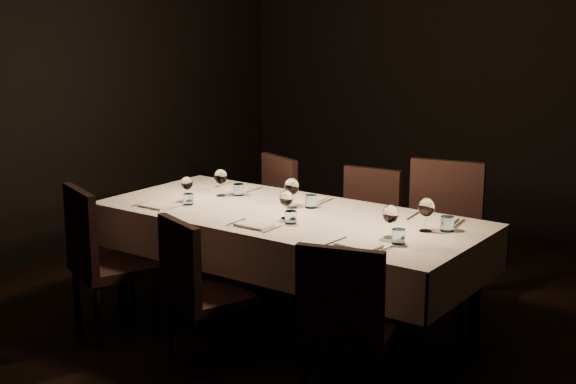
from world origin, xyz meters
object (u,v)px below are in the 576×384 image
Objects in this scene: chair_near_center at (196,285)px; chair_far_left at (268,210)px; chair_near_right at (345,320)px; chair_near_left at (100,255)px; chair_far_right at (441,234)px; dining_table at (288,224)px; chair_far_center at (365,226)px.

chair_near_center is 1.71m from chair_far_left.
chair_far_left is (-1.67, 1.57, 0.00)m from chair_near_right.
chair_far_right is at bearing -113.90° from chair_near_left.
chair_near_left is at bearing -136.65° from dining_table.
chair_far_center is (0.84, 0.07, -0.01)m from chair_far_left.
chair_near_center is 1.00m from chair_near_right.
dining_table is 1.25m from chair_near_right.
chair_far_left is at bearing 167.68° from chair_far_right.
chair_near_left is 1.05× the size of chair_far_left.
chair_far_left reaches higher than dining_table.
chair_far_left is 0.84m from chair_far_center.
chair_far_right reaches higher than dining_table.
chair_near_left is 1.06× the size of chair_far_center.
chair_far_left is at bearing -58.15° from chair_near_right.
chair_far_left is at bearing 178.73° from chair_far_center.
chair_near_right is at bearing -94.53° from chair_far_right.
chair_far_center is at bearing -99.06° from chair_near_left.
chair_near_left is (-0.87, -0.82, -0.15)m from dining_table.
chair_far_center is (0.97, 1.65, -0.03)m from chair_near_left.
dining_table is at bearing -55.89° from chair_near_right.
chair_near_center is at bearing -158.16° from chair_near_left.
chair_near_left is 1.91m from chair_far_center.
chair_near_right is at bearing -69.02° from chair_far_center.
chair_far_left reaches higher than chair_near_right.
chair_far_center is at bearing 26.07° from chair_far_left.
dining_table is at bearing -115.31° from chair_near_left.
chair_far_left is (0.13, 1.58, -0.02)m from chair_near_left.
chair_far_right is at bearing -97.03° from chair_near_center.
chair_near_left is 1.58m from chair_far_left.
chair_far_left is at bearing -73.37° from chair_near_left.
chair_near_left reaches higher than chair_near_right.
chair_far_center is (0.10, 0.83, -0.18)m from dining_table.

